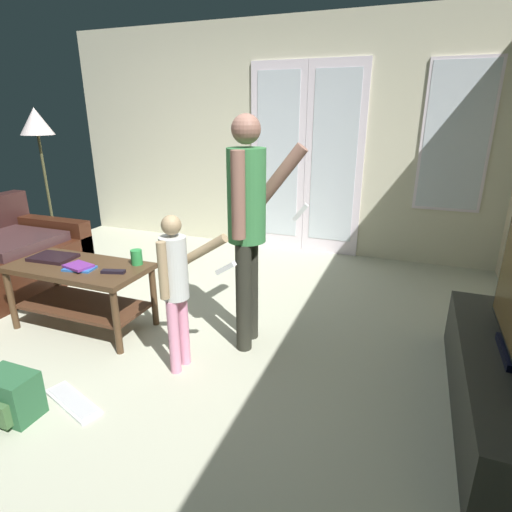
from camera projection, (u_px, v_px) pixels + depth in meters
name	position (u px, v px, depth m)	size (l,w,h in m)	color
ground_plane	(159.00, 340.00, 3.09)	(5.28, 5.04, 0.02)	#BABCA3
wall_back_with_doors	(277.00, 142.00, 4.82)	(5.28, 0.09, 2.62)	beige
coffee_table	(81.00, 282.00, 3.15)	(1.06, 0.52, 0.52)	#4A331F
tv_stand	(501.00, 386.00, 2.25)	(0.46, 1.63, 0.39)	#272823
person_adult	(248.00, 216.00, 2.73)	(0.50, 0.46, 1.61)	#2A2B22
person_child	(177.00, 281.00, 2.54)	(0.45, 0.28, 1.04)	pink
floor_lamp	(37.00, 129.00, 4.50)	(0.35, 0.35, 1.66)	#363329
backpack	(11.00, 396.00, 2.26)	(0.29, 0.23, 0.27)	#2B603A
loose_keyboard	(73.00, 402.00, 2.40)	(0.46, 0.26, 0.02)	white
laptop_closed	(54.00, 257.00, 3.23)	(0.33, 0.23, 0.03)	black
cup_near_edge	(137.00, 257.00, 3.10)	(0.08, 0.08, 0.11)	#2C8C42
tv_remote_black	(113.00, 272.00, 2.95)	(0.17, 0.05, 0.02)	black
book_stack	(79.00, 267.00, 3.02)	(0.24, 0.18, 0.03)	#2B64B6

